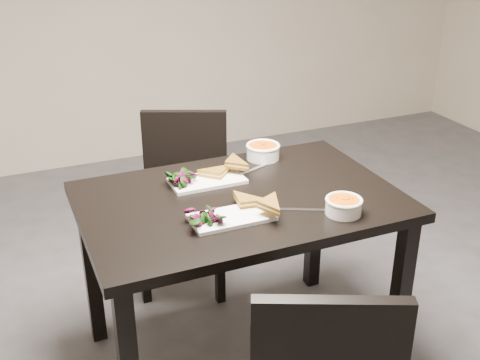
{
  "coord_description": "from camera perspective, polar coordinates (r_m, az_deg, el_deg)",
  "views": [
    {
      "loc": [
        -1.27,
        -1.73,
        1.76
      ],
      "look_at": [
        -0.47,
        0.14,
        0.82
      ],
      "focal_mm": 44.64,
      "sensor_mm": 36.0,
      "label": 1
    }
  ],
  "objects": [
    {
      "name": "salad_near",
      "position": [
        2.06,
        -3.37,
        -3.43
      ],
      "size": [
        0.09,
        0.08,
        0.04
      ],
      "primitive_type": null,
      "color": "black",
      "rests_on": "plate_near"
    },
    {
      "name": "ground",
      "position": [
        2.78,
        10.46,
        -15.06
      ],
      "size": [
        5.0,
        5.0,
        0.0
      ],
      "primitive_type": "plane",
      "color": "#47474C",
      "rests_on": "ground"
    },
    {
      "name": "sandwich_near",
      "position": [
        2.13,
        0.67,
        -2.35
      ],
      "size": [
        0.16,
        0.13,
        0.05
      ],
      "primitive_type": null,
      "rotation": [
        0.0,
        0.0,
        -0.14
      ],
      "color": "olive",
      "rests_on": "plate_near"
    },
    {
      "name": "cutlery_near",
      "position": [
        2.18,
        5.97,
        -2.84
      ],
      "size": [
        0.17,
        0.09,
        0.0
      ],
      "primitive_type": "cube",
      "rotation": [
        0.0,
        0.0,
        -0.45
      ],
      "color": "silver",
      "rests_on": "table"
    },
    {
      "name": "plate_near",
      "position": [
        2.11,
        -0.79,
        -3.59
      ],
      "size": [
        0.3,
        0.15,
        0.01
      ],
      "primitive_type": "cube",
      "color": "white",
      "rests_on": "table"
    },
    {
      "name": "cutlery_far",
      "position": [
        2.49,
        1.05,
        0.91
      ],
      "size": [
        0.17,
        0.08,
        0.0
      ],
      "primitive_type": "cube",
      "rotation": [
        0.0,
        0.0,
        0.39
      ],
      "color": "silver",
      "rests_on": "table"
    },
    {
      "name": "soup_bowl_near",
      "position": [
        2.16,
        9.88,
        -2.37
      ],
      "size": [
        0.13,
        0.13,
        0.06
      ],
      "color": "white",
      "rests_on": "table"
    },
    {
      "name": "soup_bowl_far",
      "position": [
        2.6,
        2.21,
        2.84
      ],
      "size": [
        0.15,
        0.15,
        0.07
      ],
      "color": "white",
      "rests_on": "table"
    },
    {
      "name": "sandwich_far",
      "position": [
        2.38,
        -1.56,
        0.72
      ],
      "size": [
        0.18,
        0.18,
        0.05
      ],
      "primitive_type": null,
      "rotation": [
        0.0,
        0.0,
        0.79
      ],
      "color": "olive",
      "rests_on": "plate_far"
    },
    {
      "name": "plate_far",
      "position": [
        2.39,
        -3.14,
        -0.08
      ],
      "size": [
        0.3,
        0.15,
        0.01
      ],
      "primitive_type": "cube",
      "color": "white",
      "rests_on": "table"
    },
    {
      "name": "salad_far",
      "position": [
        2.35,
        -5.44,
        0.13
      ],
      "size": [
        0.09,
        0.08,
        0.04
      ],
      "primitive_type": null,
      "color": "black",
      "rests_on": "plate_far"
    },
    {
      "name": "table",
      "position": [
        2.32,
        0.0,
        -3.8
      ],
      "size": [
        1.2,
        0.8,
        0.75
      ],
      "color": "black",
      "rests_on": "ground"
    },
    {
      "name": "chair_far",
      "position": [
        2.96,
        -5.34,
        -0.82
      ],
      "size": [
        0.55,
        0.55,
        0.85
      ],
      "rotation": [
        0.0,
        0.0,
        -0.4
      ],
      "color": "black",
      "rests_on": "ground"
    }
  ]
}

